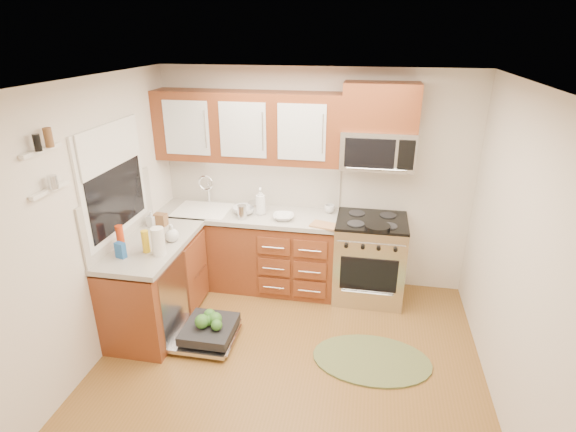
% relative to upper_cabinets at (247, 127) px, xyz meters
% --- Properties ---
extents(floor, '(3.50, 3.50, 0.00)m').
position_rel_upper_cabinets_xyz_m(floor, '(0.73, -1.57, -1.88)').
color(floor, brown).
rests_on(floor, ground).
extents(ceiling, '(3.50, 3.50, 0.00)m').
position_rel_upper_cabinets_xyz_m(ceiling, '(0.73, -1.57, 0.62)').
color(ceiling, white).
rests_on(ceiling, ground).
extents(wall_back, '(3.50, 0.04, 2.50)m').
position_rel_upper_cabinets_xyz_m(wall_back, '(0.73, 0.18, -0.62)').
color(wall_back, beige).
rests_on(wall_back, ground).
extents(wall_front, '(3.50, 0.04, 2.50)m').
position_rel_upper_cabinets_xyz_m(wall_front, '(0.73, -3.33, -0.62)').
color(wall_front, beige).
rests_on(wall_front, ground).
extents(wall_left, '(0.04, 3.50, 2.50)m').
position_rel_upper_cabinets_xyz_m(wall_left, '(-1.02, -1.57, -0.62)').
color(wall_left, beige).
rests_on(wall_left, ground).
extents(wall_right, '(0.04, 3.50, 2.50)m').
position_rel_upper_cabinets_xyz_m(wall_right, '(2.48, -1.57, -0.62)').
color(wall_right, beige).
rests_on(wall_right, ground).
extents(base_cabinet_back, '(2.05, 0.60, 0.85)m').
position_rel_upper_cabinets_xyz_m(base_cabinet_back, '(0.00, -0.12, -1.45)').
color(base_cabinet_back, brown).
rests_on(base_cabinet_back, ground).
extents(base_cabinet_left, '(0.60, 1.25, 0.85)m').
position_rel_upper_cabinets_xyz_m(base_cabinet_left, '(-0.72, -1.05, -1.45)').
color(base_cabinet_left, brown).
rests_on(base_cabinet_left, ground).
extents(countertop_back, '(2.07, 0.64, 0.05)m').
position_rel_upper_cabinets_xyz_m(countertop_back, '(0.00, -0.14, -0.97)').
color(countertop_back, '#AAA39B').
rests_on(countertop_back, base_cabinet_back).
extents(countertop_left, '(0.64, 1.27, 0.05)m').
position_rel_upper_cabinets_xyz_m(countertop_left, '(-0.71, -1.05, -0.97)').
color(countertop_left, '#AAA39B').
rests_on(countertop_left, base_cabinet_left).
extents(backsplash_back, '(2.05, 0.02, 0.57)m').
position_rel_upper_cabinets_xyz_m(backsplash_back, '(0.00, 0.16, -0.67)').
color(backsplash_back, beige).
rests_on(backsplash_back, ground).
extents(backsplash_left, '(0.02, 1.25, 0.57)m').
position_rel_upper_cabinets_xyz_m(backsplash_left, '(-1.01, -1.05, -0.67)').
color(backsplash_left, beige).
rests_on(backsplash_left, ground).
extents(upper_cabinets, '(2.05, 0.35, 0.75)m').
position_rel_upper_cabinets_xyz_m(upper_cabinets, '(0.00, 0.00, 0.00)').
color(upper_cabinets, brown).
rests_on(upper_cabinets, ground).
extents(cabinet_over_mw, '(0.76, 0.35, 0.47)m').
position_rel_upper_cabinets_xyz_m(cabinet_over_mw, '(1.41, 0.00, 0.26)').
color(cabinet_over_mw, brown).
rests_on(cabinet_over_mw, ground).
extents(range, '(0.76, 0.64, 0.95)m').
position_rel_upper_cabinets_xyz_m(range, '(1.41, -0.15, -1.40)').
color(range, silver).
rests_on(range, ground).
extents(microwave, '(0.76, 0.38, 0.40)m').
position_rel_upper_cabinets_xyz_m(microwave, '(1.41, -0.02, -0.18)').
color(microwave, silver).
rests_on(microwave, ground).
extents(sink, '(0.62, 0.50, 0.26)m').
position_rel_upper_cabinets_xyz_m(sink, '(-0.52, -0.16, -1.07)').
color(sink, white).
rests_on(sink, ground).
extents(dishwasher, '(0.70, 0.60, 0.20)m').
position_rel_upper_cabinets_xyz_m(dishwasher, '(-0.13, -1.27, -1.77)').
color(dishwasher, silver).
rests_on(dishwasher, ground).
extents(window, '(0.03, 1.05, 1.05)m').
position_rel_upper_cabinets_xyz_m(window, '(-1.01, -1.07, -0.32)').
color(window, white).
rests_on(window, ground).
extents(window_blind, '(0.02, 0.96, 0.40)m').
position_rel_upper_cabinets_xyz_m(window_blind, '(-0.98, -1.07, 0.00)').
color(window_blind, white).
rests_on(window_blind, ground).
extents(shelf_upper, '(0.04, 0.40, 0.03)m').
position_rel_upper_cabinets_xyz_m(shelf_upper, '(-0.99, -1.92, 0.17)').
color(shelf_upper, white).
rests_on(shelf_upper, ground).
extents(shelf_lower, '(0.04, 0.40, 0.03)m').
position_rel_upper_cabinets_xyz_m(shelf_lower, '(-0.99, -1.92, -0.12)').
color(shelf_lower, white).
rests_on(shelf_lower, ground).
extents(rug, '(1.29, 1.10, 0.02)m').
position_rel_upper_cabinets_xyz_m(rug, '(1.48, -1.28, -1.86)').
color(rug, olive).
rests_on(rug, ground).
extents(skillet, '(0.29, 0.29, 0.05)m').
position_rel_upper_cabinets_xyz_m(skillet, '(1.46, -0.40, -0.90)').
color(skillet, black).
rests_on(skillet, range).
extents(stock_pot, '(0.21, 0.21, 0.12)m').
position_rel_upper_cabinets_xyz_m(stock_pot, '(0.11, -0.10, -0.89)').
color(stock_pot, silver).
rests_on(stock_pot, countertop_back).
extents(cutting_board, '(0.31, 0.24, 0.02)m').
position_rel_upper_cabinets_xyz_m(cutting_board, '(0.91, -0.35, -0.94)').
color(cutting_board, tan).
rests_on(cutting_board, countertop_back).
extents(canister, '(0.11, 0.11, 0.16)m').
position_rel_upper_cabinets_xyz_m(canister, '(-0.00, -0.32, -0.87)').
color(canister, silver).
rests_on(canister, countertop_back).
extents(paper_towel_roll, '(0.15, 0.15, 0.26)m').
position_rel_upper_cabinets_xyz_m(paper_towel_roll, '(-0.52, -1.27, -0.82)').
color(paper_towel_roll, white).
rests_on(paper_towel_roll, countertop_left).
extents(mustard_bottle, '(0.08, 0.08, 0.22)m').
position_rel_upper_cabinets_xyz_m(mustard_bottle, '(-0.66, -1.25, -0.84)').
color(mustard_bottle, yellow).
rests_on(mustard_bottle, countertop_left).
extents(red_bottle, '(0.09, 0.09, 0.26)m').
position_rel_upper_cabinets_xyz_m(red_bottle, '(-0.90, -1.28, -0.82)').
color(red_bottle, red).
rests_on(red_bottle, countertop_left).
extents(wooden_box, '(0.14, 0.11, 0.13)m').
position_rel_upper_cabinets_xyz_m(wooden_box, '(-0.80, -0.65, -0.88)').
color(wooden_box, brown).
rests_on(wooden_box, countertop_left).
extents(blue_carton, '(0.10, 0.08, 0.15)m').
position_rel_upper_cabinets_xyz_m(blue_carton, '(-0.84, -1.40, -0.88)').
color(blue_carton, '#22579E').
rests_on(blue_carton, countertop_left).
extents(bowl_a, '(0.26, 0.26, 0.06)m').
position_rel_upper_cabinets_xyz_m(bowl_a, '(0.45, -0.25, -0.92)').
color(bowl_a, '#999999').
rests_on(bowl_a, countertop_back).
extents(bowl_b, '(0.27, 0.27, 0.08)m').
position_rel_upper_cabinets_xyz_m(bowl_b, '(-0.03, -0.17, -0.91)').
color(bowl_b, '#999999').
rests_on(bowl_b, countertop_back).
extents(cup, '(0.14, 0.14, 0.09)m').
position_rel_upper_cabinets_xyz_m(cup, '(0.93, 0.03, -0.90)').
color(cup, '#999999').
rests_on(cup, countertop_back).
extents(soap_bottle_a, '(0.14, 0.14, 0.31)m').
position_rel_upper_cabinets_xyz_m(soap_bottle_a, '(0.17, -0.16, -0.79)').
color(soap_bottle_a, '#999999').
rests_on(soap_bottle_a, countertop_back).
extents(soap_bottle_b, '(0.10, 0.10, 0.18)m').
position_rel_upper_cabinets_xyz_m(soap_bottle_b, '(-0.88, -0.69, -0.86)').
color(soap_bottle_b, '#999999').
rests_on(soap_bottle_b, countertop_left).
extents(soap_bottle_c, '(0.18, 0.18, 0.18)m').
position_rel_upper_cabinets_xyz_m(soap_bottle_c, '(-0.52, -0.99, -0.86)').
color(soap_bottle_c, '#999999').
rests_on(soap_bottle_c, countertop_left).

